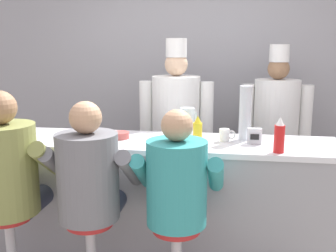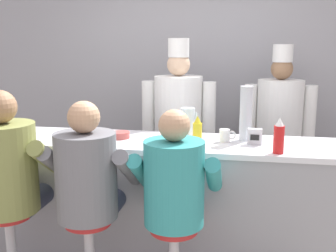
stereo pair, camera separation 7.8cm
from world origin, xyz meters
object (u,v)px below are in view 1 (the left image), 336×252
(cereal_bowl, at_px, (120,135))
(cook_in_whites_far, at_px, (275,126))
(mustard_bottle_yellow, at_px, (198,131))
(breakfast_plate, at_px, (71,135))
(coffee_mug_white, at_px, (225,135))
(cook_in_whites_near, at_px, (176,125))
(ketchup_bottle_red, at_px, (279,136))
(diner_seated_grey, at_px, (90,181))
(cup_stack_steel, at_px, (245,113))
(diner_seated_olive, at_px, (8,173))
(hot_sauce_bottle_orange, at_px, (179,138))
(napkin_dispenser_chrome, at_px, (254,136))
(diner_seated_teal, at_px, (177,188))
(water_pitcher_clear, at_px, (187,123))

(cereal_bowl, distance_m, cook_in_whites_far, 1.67)
(mustard_bottle_yellow, xyz_separation_m, breakfast_plate, (-1.02, 0.07, -0.08))
(coffee_mug_white, bearing_deg, cook_in_whites_far, 63.92)
(breakfast_plate, relative_size, cook_in_whites_near, 0.14)
(mustard_bottle_yellow, relative_size, cook_in_whites_far, 0.12)
(ketchup_bottle_red, distance_m, diner_seated_grey, 1.29)
(mustard_bottle_yellow, bearing_deg, cook_in_whites_near, 107.76)
(cup_stack_steel, distance_m, diner_seated_olive, 1.75)
(hot_sauce_bottle_orange, bearing_deg, cereal_bowl, 160.82)
(breakfast_plate, distance_m, cook_in_whites_near, 1.07)
(cup_stack_steel, xyz_separation_m, napkin_dispenser_chrome, (0.07, -0.13, -0.15))
(cup_stack_steel, xyz_separation_m, diner_seated_teal, (-0.43, -0.70, -0.37))
(diner_seated_teal, bearing_deg, breakfast_plate, 147.95)
(diner_seated_grey, relative_size, cook_in_whites_near, 0.78)
(hot_sauce_bottle_orange, distance_m, breakfast_plate, 0.91)
(mustard_bottle_yellow, bearing_deg, diner_seated_olive, -157.69)
(mustard_bottle_yellow, height_order, diner_seated_teal, diner_seated_teal)
(breakfast_plate, distance_m, diner_seated_teal, 1.11)
(napkin_dispenser_chrome, relative_size, cook_in_whites_near, 0.06)
(cup_stack_steel, distance_m, napkin_dispenser_chrome, 0.21)
(diner_seated_olive, bearing_deg, cereal_bowl, 43.96)
(cup_stack_steel, distance_m, cook_in_whites_far, 1.02)
(diner_seated_grey, height_order, diner_seated_teal, diner_seated_grey)
(water_pitcher_clear, distance_m, cup_stack_steel, 0.45)
(ketchup_bottle_red, relative_size, diner_seated_grey, 0.17)
(coffee_mug_white, bearing_deg, diner_seated_teal, -115.00)
(mustard_bottle_yellow, distance_m, coffee_mug_white, 0.23)
(diner_seated_teal, bearing_deg, coffee_mug_white, 65.00)
(diner_seated_olive, xyz_separation_m, cook_in_whites_near, (0.96, 1.34, 0.09))
(water_pitcher_clear, height_order, napkin_dispenser_chrome, water_pitcher_clear)
(mustard_bottle_yellow, xyz_separation_m, cereal_bowl, (-0.62, 0.08, -0.07))
(cereal_bowl, bearing_deg, water_pitcher_clear, 12.76)
(cereal_bowl, distance_m, cook_in_whites_near, 0.83)
(water_pitcher_clear, bearing_deg, hot_sauce_bottle_orange, -95.73)
(breakfast_plate, bearing_deg, diner_seated_teal, -32.05)
(mustard_bottle_yellow, relative_size, diner_seated_grey, 0.15)
(coffee_mug_white, bearing_deg, hot_sauce_bottle_orange, -149.56)
(water_pitcher_clear, xyz_separation_m, diner_seated_olive, (-1.13, -0.71, -0.24))
(ketchup_bottle_red, height_order, cereal_bowl, ketchup_bottle_red)
(mustard_bottle_yellow, xyz_separation_m, napkin_dispenser_chrome, (0.42, 0.06, -0.04))
(napkin_dispenser_chrome, bearing_deg, diner_seated_grey, -152.03)
(water_pitcher_clear, distance_m, breakfast_plate, 0.93)
(coffee_mug_white, height_order, diner_seated_olive, diner_seated_olive)
(diner_seated_grey, bearing_deg, napkin_dispenser_chrome, 27.97)
(ketchup_bottle_red, distance_m, cereal_bowl, 1.21)
(diner_seated_teal, bearing_deg, ketchup_bottle_red, 28.05)
(ketchup_bottle_red, height_order, cook_in_whites_far, cook_in_whites_far)
(mustard_bottle_yellow, relative_size, coffee_mug_white, 1.69)
(diner_seated_teal, bearing_deg, mustard_bottle_yellow, 80.43)
(napkin_dispenser_chrome, bearing_deg, cook_in_whites_near, 131.50)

